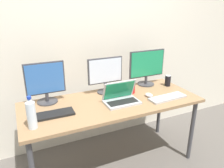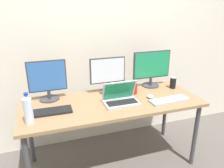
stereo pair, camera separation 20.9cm
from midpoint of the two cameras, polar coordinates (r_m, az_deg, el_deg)
ground_plane at (r=2.56m, az=2.48°, el=-19.74°), size 16.00×16.00×0.00m
wall_back at (r=2.54m, az=-1.91°, el=12.49°), size 7.00×0.08×2.60m
work_desk at (r=2.19m, az=2.75°, el=-6.03°), size 1.75×0.71×0.74m
monitor_left at (r=2.18m, az=-13.91°, el=1.03°), size 0.37×0.20×0.40m
monitor_center at (r=2.30m, az=1.45°, el=2.69°), size 0.38×0.18×0.38m
monitor_right at (r=2.54m, az=12.65°, el=4.19°), size 0.45×0.20×0.41m
laptop_silver at (r=2.11m, az=5.09°, el=-3.70°), size 0.33×0.21×0.21m
keyboard_main at (r=1.98m, az=-12.93°, el=-7.10°), size 0.38×0.15×0.02m
keyboard_aux at (r=2.26m, az=17.33°, el=-4.08°), size 0.41×0.15×0.02m
mouse_by_keyboard at (r=2.26m, az=12.64°, el=-3.29°), size 0.08×0.10×0.04m
water_bottle at (r=1.81m, az=-18.03°, el=-6.47°), size 0.07×0.07×0.27m
soda_can_near_keyboard at (r=2.58m, az=17.89°, el=0.26°), size 0.07×0.07×0.13m
soda_can_by_laptop at (r=2.33m, az=8.37°, el=-1.13°), size 0.07×0.07×0.13m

